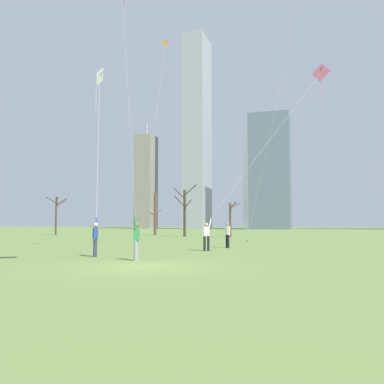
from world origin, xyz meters
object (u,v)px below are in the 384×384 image
kite_flyer_midfield_right_red (134,194)px  distant_kite_high_overhead_orange (162,70)px  bare_tree_center (185,211)px  kite_flyer_foreground_left_white (96,194)px  distant_kite_drifting_left_purple (293,25)px  bystander_strolling_midfield (227,234)px  bare_tree_rightmost (56,213)px  bare_tree_leftmost (231,218)px  bare_tree_right_of_center (155,214)px  kite_flyer_foreground_right_pink (222,212)px

kite_flyer_midfield_right_red → distant_kite_high_overhead_orange: size_ratio=0.49×
kite_flyer_midfield_right_red → bare_tree_center: 34.42m
kite_flyer_foreground_left_white → distant_kite_drifting_left_purple: bearing=65.7°
kite_flyer_midfield_right_red → bystander_strolling_midfield: size_ratio=6.99×
kite_flyer_midfield_right_red → bare_tree_rightmost: size_ratio=2.07×
bare_tree_leftmost → kite_flyer_midfield_right_red: bearing=-84.9°
kite_flyer_midfield_right_red → bare_tree_center: size_ratio=1.76×
distant_kite_drifting_left_purple → bare_tree_center: (-14.08, 10.12, -16.96)m
distant_kite_drifting_left_purple → bare_tree_right_of_center: size_ratio=4.09×
kite_flyer_foreground_right_pink → bare_tree_center: size_ratio=1.70×
kite_flyer_foreground_right_pink → bare_tree_center: (-10.70, 25.12, 0.97)m
kite_flyer_foreground_right_pink → bare_tree_leftmost: size_ratio=2.62×
kite_flyer_foreground_left_white → distant_kite_high_overhead_orange: 29.61m
kite_flyer_midfield_right_red → distant_kite_drifting_left_purple: bearing=77.4°
bare_tree_right_of_center → kite_flyer_foreground_right_pink: bearing=-60.9°
kite_flyer_foreground_right_pink → bare_tree_rightmost: size_ratio=2.00×
distant_kite_drifting_left_purple → bare_tree_right_of_center: bearing=143.6°
distant_kite_high_overhead_orange → distant_kite_drifting_left_purple: bearing=-16.5°
distant_kite_drifting_left_purple → distant_kite_high_overhead_orange: bearing=163.5°
bare_tree_right_of_center → bare_tree_rightmost: 14.10m
bare_tree_center → bare_tree_leftmost: bearing=-8.2°
bare_tree_right_of_center → bare_tree_leftmost: bare_tree_right_of_center is taller
distant_kite_drifting_left_purple → bare_tree_rightmost: distant_kite_drifting_left_purple is taller
bare_tree_rightmost → bare_tree_right_of_center: bearing=13.3°
bare_tree_right_of_center → bare_tree_rightmost: (-13.72, -3.25, 0.17)m
kite_flyer_foreground_left_white → bystander_strolling_midfield: 9.51m
bare_tree_center → bare_tree_rightmost: (-19.55, 1.29, -0.07)m
distant_kite_high_overhead_orange → bare_tree_leftmost: size_ratio=5.52×
kite_flyer_foreground_right_pink → bystander_strolling_midfield: (-0.37, 3.02, -1.32)m
bystander_strolling_midfield → kite_flyer_foreground_right_pink: bearing=-82.9°
bare_tree_center → bare_tree_right_of_center: bare_tree_center is taller
distant_kite_high_overhead_orange → distant_kite_drifting_left_purple: (14.95, -4.42, 1.01)m
bystander_strolling_midfield → bare_tree_right_of_center: (-16.15, 26.64, 2.06)m
kite_flyer_foreground_left_white → kite_flyer_foreground_right_pink: bearing=40.4°
kite_flyer_foreground_left_white → kite_flyer_foreground_right_pink: size_ratio=1.08×
kite_flyer_foreground_left_white → bystander_strolling_midfield: (5.14, 7.71, -2.16)m
kite_flyer_midfield_right_red → bare_tree_leftmost: 32.51m
kite_flyer_foreground_left_white → distant_kite_high_overhead_orange: size_ratio=0.51×
bare_tree_rightmost → distant_kite_drifting_left_purple: bearing=-18.7°
bystander_strolling_midfield → distant_kite_high_overhead_orange: size_ratio=0.07×
kite_flyer_foreground_left_white → kite_flyer_foreground_right_pink: kite_flyer_foreground_left_white is taller
kite_flyer_foreground_right_pink → bare_tree_leftmost: 24.70m
kite_flyer_midfield_right_red → kite_flyer_foreground_right_pink: (1.78, 8.13, -0.55)m
bystander_strolling_midfield → bare_tree_rightmost: bare_tree_rightmost is taller
bare_tree_rightmost → bare_tree_leftmost: bearing=-4.8°
distant_kite_drifting_left_purple → bare_tree_rightmost: bearing=161.3°
bare_tree_leftmost → bare_tree_rightmost: bare_tree_rightmost is taller
kite_flyer_foreground_right_pink → bystander_strolling_midfield: size_ratio=6.76×
bare_tree_leftmost → bare_tree_rightmost: bearing=175.2°
kite_flyer_foreground_right_pink → distant_kite_drifting_left_purple: bearing=77.3°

